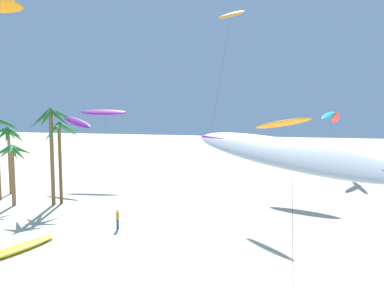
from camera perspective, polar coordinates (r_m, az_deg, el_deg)
The scene contains 13 objects.
palm_tree_1 at distance 47.23m, azimuth -27.68°, elevation 0.81°, with size 4.40×4.01×8.10m.
palm_tree_2 at distance 41.13m, azimuth -27.12°, elevation -1.84°, with size 4.01×4.11×6.48m.
palm_tree_3 at distance 39.72m, azimuth -20.68°, elevation 1.18°, with size 4.29×4.15×8.81m.
palm_tree_4 at distance 39.47m, azimuth -21.88°, elevation 2.33°, with size 4.46×4.94×10.27m.
flying_kite_0 at distance 51.10m, azimuth -14.13°, elevation 5.01°, with size 6.76×3.47×10.42m.
flying_kite_1 at distance 56.36m, azimuth 21.31°, elevation 4.34°, with size 3.44×12.96×10.25m.
flying_kite_2 at distance 57.28m, azimuth 22.22°, elevation 3.91°, with size 1.14×8.99×10.16m.
flying_kite_4 at distance 49.04m, azimuth -18.18°, elevation 3.39°, with size 5.67×5.06×9.70m.
flying_kite_5 at distance 43.98m, azimuth 6.27°, elevation 20.08°, with size 4.53×9.99×21.95m.
flying_kite_6 at distance 14.49m, azimuth 15.89°, elevation -1.68°, with size 8.62×7.52×9.26m.
flying_kite_8 at distance 42.14m, azimuth 14.48°, elevation 3.27°, with size 7.03×8.38×9.58m.
grounded_kite_0 at distance 28.60m, azimuth -26.50°, elevation -14.93°, with size 2.68×6.19×0.39m.
person_foreground_walker at distance 30.73m, azimuth -11.99°, elevation -11.69°, with size 0.21×0.51×1.69m.
Camera 1 is at (8.65, 1.16, 9.69)m, focal length 32.89 mm.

